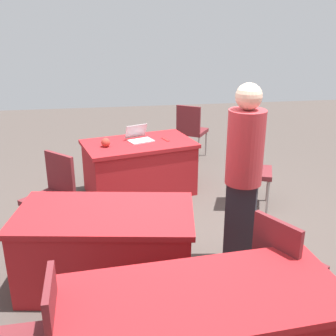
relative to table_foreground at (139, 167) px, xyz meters
name	(u,v)px	position (x,y,z in m)	size (l,w,h in m)	color
ground_plane	(178,243)	(-0.29, 1.46, -0.37)	(14.40, 14.40, 0.00)	#4C423D
table_foreground	(139,167)	(0.00, 0.00, 0.00)	(1.63, 1.19, 0.73)	#AD1E23
table_mid_right	(106,248)	(0.48, 2.03, 0.00)	(1.69, 1.10, 0.73)	#AD1E23
chair_near_front	(284,262)	(-0.89, 2.76, 0.18)	(0.60, 0.60, 0.96)	#9E9993
chair_tucked_left	(191,128)	(-1.00, -1.29, 0.17)	(0.61, 0.61, 0.95)	#9E9993
chair_tucked_right	(249,166)	(-1.35, 0.64, 0.18)	(0.57, 0.57, 0.95)	#9E9993
chair_back_row	(53,192)	(1.03, 1.12, 0.19)	(0.62, 0.62, 0.96)	#9E9993
person_attendee_browsing	(244,169)	(-0.82, 1.92, 0.65)	(0.46, 0.46, 1.81)	#26262D
laptop_silver	(139,138)	(-0.02, -0.07, 0.40)	(0.40, 0.39, 0.21)	silver
yarn_ball	(106,142)	(0.44, 0.14, 0.42)	(0.12, 0.12, 0.12)	#B2382D
scissors_red	(166,140)	(-0.38, -0.05, 0.37)	(0.18, 0.04, 0.01)	red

